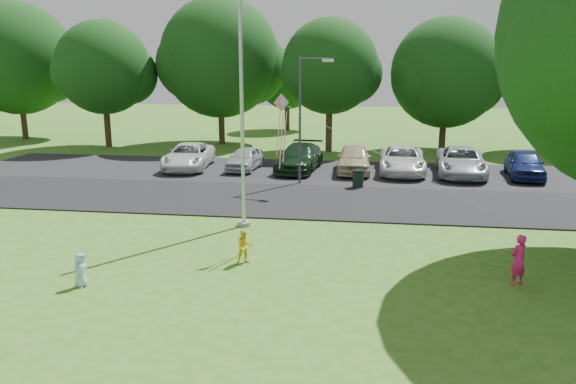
# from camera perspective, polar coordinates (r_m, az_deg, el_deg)

# --- Properties ---
(ground) EXTENTS (120.00, 120.00, 0.00)m
(ground) POSITION_cam_1_polar(r_m,az_deg,el_deg) (15.97, 4.07, -9.11)
(ground) COLOR #35691B
(ground) RESTS_ON ground
(park_road) EXTENTS (60.00, 6.00, 0.06)m
(park_road) POSITION_cam_1_polar(r_m,az_deg,el_deg) (24.51, 5.56, -1.02)
(park_road) COLOR black
(park_road) RESTS_ON ground
(parking_strip) EXTENTS (42.00, 7.00, 0.06)m
(parking_strip) POSITION_cam_1_polar(r_m,az_deg,el_deg) (30.85, 6.11, 1.96)
(parking_strip) COLOR black
(parking_strip) RESTS_ON ground
(flagpole) EXTENTS (0.50, 0.50, 10.00)m
(flagpole) POSITION_cam_1_polar(r_m,az_deg,el_deg) (20.32, -4.70, 7.88)
(flagpole) COLOR #B7BABF
(flagpole) RESTS_ON ground
(street_lamp) EXTENTS (1.68, 0.81, 6.26)m
(street_lamp) POSITION_cam_1_polar(r_m,az_deg,el_deg) (27.33, 1.68, 8.47)
(street_lamp) COLOR #3F3F44
(street_lamp) RESTS_ON ground
(trash_can) EXTENTS (0.56, 0.56, 0.89)m
(trash_can) POSITION_cam_1_polar(r_m,az_deg,el_deg) (27.22, 7.12, 1.30)
(trash_can) COLOR black
(trash_can) RESTS_ON ground
(tree_row) EXTENTS (64.35, 11.94, 10.88)m
(tree_row) POSITION_cam_1_polar(r_m,az_deg,el_deg) (38.97, 9.20, 12.65)
(tree_row) COLOR #332316
(tree_row) RESTS_ON ground
(horizon_trees) EXTENTS (77.46, 7.20, 7.02)m
(horizon_trees) POSITION_cam_1_polar(r_m,az_deg,el_deg) (48.74, 11.91, 10.99)
(horizon_trees) COLOR #332316
(horizon_trees) RESTS_ON ground
(parked_cars) EXTENTS (20.49, 5.53, 1.49)m
(parked_cars) POSITION_cam_1_polar(r_m,az_deg,el_deg) (30.75, 6.86, 3.31)
(parked_cars) COLOR silver
(parked_cars) RESTS_ON ground
(woman) EXTENTS (0.64, 0.58, 1.46)m
(woman) POSITION_cam_1_polar(r_m,az_deg,el_deg) (16.71, 22.34, -6.42)
(woman) COLOR #DD1D62
(woman) RESTS_ON ground
(child_yellow) EXTENTS (0.64, 0.58, 1.07)m
(child_yellow) POSITION_cam_1_polar(r_m,az_deg,el_deg) (17.18, -4.43, -5.57)
(child_yellow) COLOR yellow
(child_yellow) RESTS_ON ground
(child_blue) EXTENTS (0.46, 0.55, 0.96)m
(child_blue) POSITION_cam_1_polar(r_m,az_deg,el_deg) (16.48, -20.32, -7.43)
(child_blue) COLOR #99C9EB
(child_blue) RESTS_ON ground
(kite) EXTENTS (7.18, 2.85, 3.37)m
(kite) POSITION_cam_1_polar(r_m,az_deg,el_deg) (18.03, 0.03, 7.37)
(kite) COLOR pink
(kite) RESTS_ON ground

